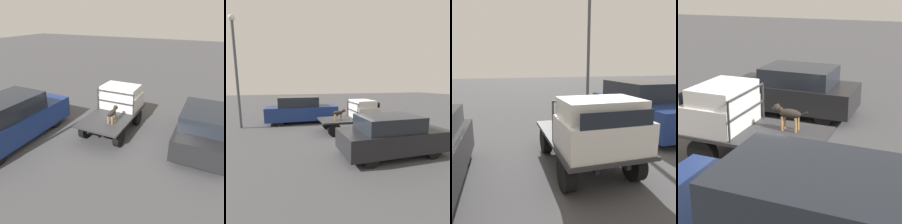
# 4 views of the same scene
# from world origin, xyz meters

# --- Properties ---
(ground_plane) EXTENTS (80.00, 80.00, 0.00)m
(ground_plane) POSITION_xyz_m (0.00, 0.00, 0.00)
(ground_plane) COLOR #474749
(flatbed_truck) EXTENTS (3.45, 1.91, 0.80)m
(flatbed_truck) POSITION_xyz_m (0.00, 0.00, 0.57)
(flatbed_truck) COLOR black
(flatbed_truck) RESTS_ON ground
(truck_cab) EXTENTS (1.36, 1.79, 1.08)m
(truck_cab) POSITION_xyz_m (0.97, 0.00, 1.31)
(truck_cab) COLOR silver
(truck_cab) RESTS_ON flatbed_truck
(truck_headboard) EXTENTS (0.04, 1.79, 0.97)m
(truck_headboard) POSITION_xyz_m (0.25, 0.00, 1.44)
(truck_headboard) COLOR #2D2D30
(truck_headboard) RESTS_ON flatbed_truck
(dog) EXTENTS (0.93, 0.24, 0.67)m
(dog) POSITION_xyz_m (-0.66, -0.32, 1.23)
(dog) COLOR #9E7547
(dog) RESTS_ON flatbed_truck
(parked_sedan) EXTENTS (4.23, 1.89, 1.62)m
(parked_sedan) POSITION_xyz_m (0.48, -3.78, 0.81)
(parked_sedan) COLOR black
(parked_sedan) RESTS_ON ground
(parked_pickup_far) EXTENTS (5.07, 2.03, 1.91)m
(parked_pickup_far) POSITION_xyz_m (-2.50, 3.42, 0.94)
(parked_pickup_far) COLOR black
(parked_pickup_far) RESTS_ON ground
(light_pole_near) EXTENTS (0.37, 0.37, 6.89)m
(light_pole_near) POSITION_xyz_m (-6.41, 2.70, 4.10)
(light_pole_near) COLOR #4C4C51
(light_pole_near) RESTS_ON ground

